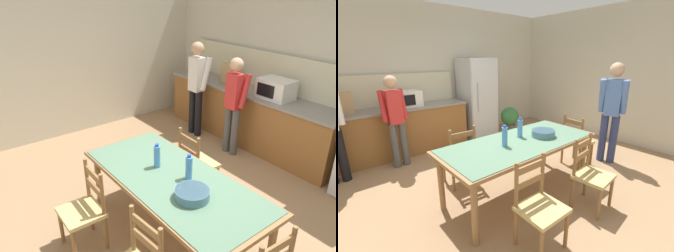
{
  "view_description": "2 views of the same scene",
  "coord_description": "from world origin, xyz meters",
  "views": [
    {
      "loc": [
        2.26,
        -1.97,
        2.58
      ],
      "look_at": [
        -0.41,
        0.03,
        1.09
      ],
      "focal_mm": 35.0,
      "sensor_mm": 36.0,
      "label": 1
    },
    {
      "loc": [
        -1.84,
        -2.25,
        1.82
      ],
      "look_at": [
        0.08,
        0.05,
        0.91
      ],
      "focal_mm": 24.0,
      "sensor_mm": 36.0,
      "label": 2
    }
  ],
  "objects": [
    {
      "name": "ground_plane",
      "position": [
        0.0,
        0.0,
        0.0
      ],
      "size": [
        8.32,
        8.32,
        0.0
      ],
      "primitive_type": "plane",
      "color": "#9E7A56"
    },
    {
      "name": "wall_back",
      "position": [
        0.0,
        2.66,
        1.45
      ],
      "size": [
        6.52,
        0.12,
        2.9
      ],
      "primitive_type": "cube",
      "color": "beige",
      "rests_on": "ground"
    },
    {
      "name": "wall_right",
      "position": [
        3.26,
        0.0,
        1.45
      ],
      "size": [
        0.12,
        5.2,
        2.9
      ],
      "primitive_type": "cube",
      "color": "beige",
      "rests_on": "ground"
    },
    {
      "name": "kitchen_counter",
      "position": [
        -1.1,
        2.23,
        0.46
      ],
      "size": [
        3.28,
        0.66,
        0.92
      ],
      "color": "brown",
      "rests_on": "ground"
    },
    {
      "name": "counter_splashback",
      "position": [
        -1.1,
        2.54,
        1.22
      ],
      "size": [
        3.24,
        0.03,
        0.6
      ],
      "primitive_type": "cube",
      "color": "beige",
      "rests_on": "kitchen_counter"
    },
    {
      "name": "refrigerator",
      "position": [
        1.0,
        2.19,
        0.91
      ],
      "size": [
        0.72,
        0.73,
        1.82
      ],
      "color": "silver",
      "rests_on": "ground"
    },
    {
      "name": "microwave",
      "position": [
        -0.58,
        2.21,
        1.07
      ],
      "size": [
        0.5,
        0.39,
        0.3
      ],
      "color": "white",
      "rests_on": "kitchen_counter"
    },
    {
      "name": "paper_bag",
      "position": [
        -1.56,
        2.2,
        1.1
      ],
      "size": [
        0.24,
        0.16,
        0.36
      ],
      "primitive_type": "cube",
      "color": "tan",
      "rests_on": "kitchen_counter"
    },
    {
      "name": "dining_table",
      "position": [
        0.06,
        -0.27,
        0.7
      ],
      "size": [
        2.14,
        0.97,
        0.78
      ],
      "rotation": [
        0.0,
        0.0,
        0.01
      ],
      "color": "olive",
      "rests_on": "ground"
    },
    {
      "name": "bottle_near_centre",
      "position": [
        -0.2,
        -0.27,
        0.9
      ],
      "size": [
        0.07,
        0.07,
        0.27
      ],
      "color": "#4C8ED6",
      "rests_on": "dining_table"
    },
    {
      "name": "bottle_off_centre",
      "position": [
        0.17,
        -0.15,
        0.9
      ],
      "size": [
        0.07,
        0.07,
        0.27
      ],
      "color": "#4C8ED6",
      "rests_on": "dining_table"
    },
    {
      "name": "serving_bowl",
      "position": [
        0.44,
        -0.33,
        0.83
      ],
      "size": [
        0.32,
        0.32,
        0.09
      ],
      "color": "slate",
      "rests_on": "dining_table"
    },
    {
      "name": "chair_head_end",
      "position": [
        1.42,
        -0.25,
        0.44
      ],
      "size": [
        0.43,
        0.44,
        0.91
      ],
      "rotation": [
        0.0,
        0.0,
        1.51
      ],
      "color": "olive",
      "rests_on": "ground"
    },
    {
      "name": "chair_side_near_right",
      "position": [
        0.54,
        -1.03,
        0.44
      ],
      "size": [
        0.46,
        0.44,
        0.91
      ],
      "rotation": [
        0.0,
        0.0,
        0.1
      ],
      "color": "olive",
      "rests_on": "ground"
    },
    {
      "name": "chair_side_far_left",
      "position": [
        -0.42,
        0.5,
        0.44
      ],
      "size": [
        0.44,
        0.42,
        0.91
      ],
      "rotation": [
        0.0,
        0.0,
        3.1
      ],
      "color": "olive",
      "rests_on": "ground"
    },
    {
      "name": "chair_side_near_left",
      "position": [
        -0.41,
        -1.04,
        0.44
      ],
      "size": [
        0.42,
        0.4,
        0.91
      ],
      "rotation": [
        0.0,
        0.0,
        -0.01
      ],
      "color": "olive",
      "rests_on": "ground"
    },
    {
      "name": "person_at_counter",
      "position": [
        -0.94,
        1.69,
        0.88
      ],
      "size": [
        0.39,
        0.27,
        1.56
      ],
      "rotation": [
        0.0,
        0.0,
        1.57
      ],
      "color": "#4C4C4C",
      "rests_on": "ground"
    },
    {
      "name": "person_by_table",
      "position": [
        1.97,
        -0.53,
        0.98
      ],
      "size": [
        0.38,
        0.49,
        1.75
      ],
      "rotation": [
        0.0,
        0.0,
        3.47
      ],
      "color": "navy",
      "rests_on": "ground"
    },
    {
      "name": "potted_plant",
      "position": [
        1.64,
        1.76,
        0.39
      ],
      "size": [
        0.44,
        0.44,
        0.67
      ],
      "color": "#4C4C51",
      "rests_on": "ground"
    }
  ]
}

